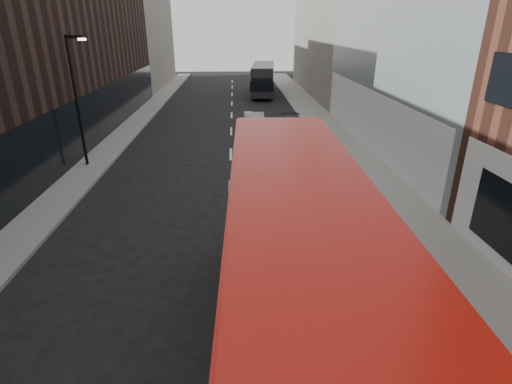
{
  "coord_description": "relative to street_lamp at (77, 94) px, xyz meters",
  "views": [
    {
      "loc": [
        0.33,
        -4.46,
        7.58
      ],
      "look_at": [
        0.97,
        7.68,
        2.5
      ],
      "focal_mm": 28.0,
      "sensor_mm": 36.0,
      "label": 1
    }
  ],
  "objects": [
    {
      "name": "red_bus",
      "position": [
        9.78,
        -15.68,
        -1.47
      ],
      "size": [
        3.2,
        12.2,
        4.89
      ],
      "rotation": [
        0.0,
        0.0,
        -0.03
      ],
      "color": "#A3110A",
      "rests_on": "ground"
    },
    {
      "name": "building_left_mid",
      "position": [
        -3.28,
        12.0,
        2.82
      ],
      "size": [
        5.0,
        24.0,
        14.0
      ],
      "primitive_type": "cube",
      "color": "black",
      "rests_on": "ground"
    },
    {
      "name": "car_a",
      "position": [
        12.28,
        -5.28,
        -3.47
      ],
      "size": [
        1.86,
        4.26,
        1.43
      ],
      "primitive_type": "imported",
      "rotation": [
        0.0,
        0.0,
        0.04
      ],
      "color": "black",
      "rests_on": "ground"
    },
    {
      "name": "car_c",
      "position": [
        12.83,
        6.52,
        -3.54
      ],
      "size": [
        1.81,
        4.45,
        1.29
      ],
      "primitive_type": "imported",
      "rotation": [
        0.0,
        0.0,
        0.0
      ],
      "color": "black",
      "rests_on": "ground"
    },
    {
      "name": "car_b",
      "position": [
        9.98,
        7.64,
        -3.46
      ],
      "size": [
        1.63,
        4.41,
        1.44
      ],
      "primitive_type": "imported",
      "rotation": [
        0.0,
        0.0,
        -0.02
      ],
      "color": "gray",
      "rests_on": "ground"
    },
    {
      "name": "grey_bus",
      "position": [
        11.91,
        25.71,
        -2.33
      ],
      "size": [
        3.53,
        10.84,
        3.45
      ],
      "rotation": [
        0.0,
        0.0,
        -0.1
      ],
      "color": "black",
      "rests_on": "ground"
    },
    {
      "name": "building_left_far",
      "position": [
        -3.28,
        34.0,
        2.32
      ],
      "size": [
        5.0,
        20.0,
        13.0
      ],
      "primitive_type": "cube",
      "color": "#66615A",
      "rests_on": "ground"
    },
    {
      "name": "sidewalk_right",
      "position": [
        15.72,
        7.0,
        -4.11
      ],
      "size": [
        3.0,
        80.0,
        0.15
      ],
      "primitive_type": "cube",
      "color": "slate",
      "rests_on": "ground"
    },
    {
      "name": "building_victorian",
      "position": [
        19.59,
        26.0,
        5.48
      ],
      "size": [
        6.5,
        24.0,
        21.0
      ],
      "color": "#66615A",
      "rests_on": "ground"
    },
    {
      "name": "sidewalk_left",
      "position": [
        0.22,
        7.0,
        -4.11
      ],
      "size": [
        2.0,
        80.0,
        0.15
      ],
      "primitive_type": "cube",
      "color": "slate",
      "rests_on": "ground"
    },
    {
      "name": "street_lamp",
      "position": [
        0.0,
        0.0,
        0.0
      ],
      "size": [
        1.06,
        0.22,
        7.0
      ],
      "color": "black",
      "rests_on": "sidewalk_left"
    }
  ]
}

